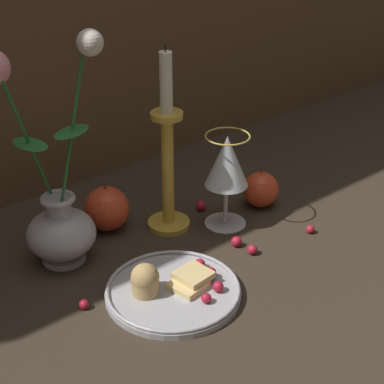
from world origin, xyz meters
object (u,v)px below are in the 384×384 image
apple_beside_vase (261,189)px  wine_glass (227,164)px  plate_with_pastries (171,289)px  candlestick (168,161)px  apple_near_glass (107,209)px  vase (56,208)px

apple_beside_vase → wine_glass: bearing=-175.3°
plate_with_pastries → apple_beside_vase: size_ratio=2.60×
candlestick → plate_with_pastries: bearing=-126.6°
apple_beside_vase → plate_with_pastries: bearing=-159.4°
apple_beside_vase → candlestick: bearing=164.6°
plate_with_pastries → wine_glass: size_ratio=1.20×
wine_glass → candlestick: bearing=145.8°
apple_beside_vase → apple_near_glass: 0.30m
apple_beside_vase → apple_near_glass: size_ratio=0.87×
vase → candlestick: vase is taller
plate_with_pastries → apple_beside_vase: apple_beside_vase is taller
wine_glass → apple_near_glass: (-0.18, 0.12, -0.08)m
wine_glass → vase: bearing=163.6°
vase → wine_glass: size_ratio=2.15×
apple_near_glass → vase: bearing=-162.4°
plate_with_pastries → apple_beside_vase: bearing=20.6°
vase → wine_glass: vase is taller
candlestick → apple_near_glass: candlestick is taller
apple_beside_vase → apple_near_glass: bearing=157.3°
wine_glass → apple_beside_vase: 0.13m
wine_glass → candlestick: size_ratio=0.53×
apple_beside_vase → apple_near_glass: (-0.27, 0.11, 0.01)m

